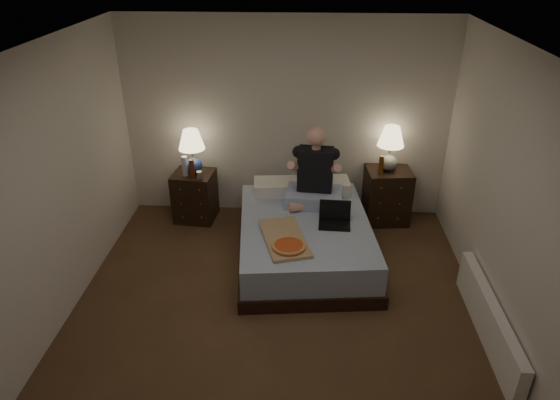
# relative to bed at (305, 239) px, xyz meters

# --- Properties ---
(floor) EXTENTS (4.00, 4.50, 0.00)m
(floor) POSITION_rel_bed_xyz_m (-0.27, -1.13, -0.23)
(floor) COLOR brown
(floor) RESTS_ON ground
(ceiling) EXTENTS (4.00, 4.50, 0.00)m
(ceiling) POSITION_rel_bed_xyz_m (-0.27, -1.13, 2.27)
(ceiling) COLOR white
(ceiling) RESTS_ON ground
(wall_back) EXTENTS (4.00, 0.00, 2.50)m
(wall_back) POSITION_rel_bed_xyz_m (-0.27, 1.12, 1.02)
(wall_back) COLOR silver
(wall_back) RESTS_ON ground
(wall_left) EXTENTS (0.00, 4.50, 2.50)m
(wall_left) POSITION_rel_bed_xyz_m (-2.27, -1.13, 1.02)
(wall_left) COLOR silver
(wall_left) RESTS_ON ground
(wall_right) EXTENTS (0.00, 4.50, 2.50)m
(wall_right) POSITION_rel_bed_xyz_m (1.73, -1.13, 1.02)
(wall_right) COLOR silver
(wall_right) RESTS_ON ground
(bed) EXTENTS (1.59, 2.01, 0.47)m
(bed) POSITION_rel_bed_xyz_m (0.00, 0.00, 0.00)
(bed) COLOR #5271A5
(bed) RESTS_ON floor
(nightstand_left) EXTENTS (0.54, 0.49, 0.64)m
(nightstand_left) POSITION_rel_bed_xyz_m (-1.41, 0.82, 0.09)
(nightstand_left) COLOR black
(nightstand_left) RESTS_ON floor
(nightstand_right) EXTENTS (0.58, 0.53, 0.70)m
(nightstand_right) POSITION_rel_bed_xyz_m (1.03, 0.92, 0.12)
(nightstand_right) COLOR black
(nightstand_right) RESTS_ON floor
(lamp_left) EXTENTS (0.34, 0.34, 0.56)m
(lamp_left) POSITION_rel_bed_xyz_m (-1.40, 0.84, 0.68)
(lamp_left) COLOR #283D94
(lamp_left) RESTS_ON nightstand_left
(lamp_right) EXTENTS (0.40, 0.40, 0.56)m
(lamp_right) POSITION_rel_bed_xyz_m (1.01, 0.92, 0.75)
(lamp_right) COLOR gray
(lamp_right) RESTS_ON nightstand_right
(water_bottle) EXTENTS (0.07, 0.07, 0.25)m
(water_bottle) POSITION_rel_bed_xyz_m (-1.48, 0.76, 0.53)
(water_bottle) COLOR silver
(water_bottle) RESTS_ON nightstand_left
(soda_can) EXTENTS (0.07, 0.07, 0.10)m
(soda_can) POSITION_rel_bed_xyz_m (-1.29, 0.66, 0.45)
(soda_can) COLOR beige
(soda_can) RESTS_ON nightstand_left
(beer_bottle_left) EXTENTS (0.06, 0.06, 0.23)m
(beer_bottle_left) POSITION_rel_bed_xyz_m (-1.39, 0.71, 0.52)
(beer_bottle_left) COLOR #61260D
(beer_bottle_left) RESTS_ON nightstand_left
(beer_bottle_right) EXTENTS (0.06, 0.06, 0.23)m
(beer_bottle_right) POSITION_rel_bed_xyz_m (0.90, 0.80, 0.58)
(beer_bottle_right) COLOR #61340D
(beer_bottle_right) RESTS_ON nightstand_right
(person) EXTENTS (0.71, 0.58, 0.93)m
(person) POSITION_rel_bed_xyz_m (0.10, 0.43, 0.70)
(person) COLOR black
(person) RESTS_ON bed
(laptop) EXTENTS (0.35, 0.30, 0.24)m
(laptop) POSITION_rel_bed_xyz_m (0.32, -0.07, 0.35)
(laptop) COLOR black
(laptop) RESTS_ON bed
(pizza_box) EXTENTS (0.59, 0.84, 0.08)m
(pizza_box) POSITION_rel_bed_xyz_m (-0.16, -0.58, 0.27)
(pizza_box) COLOR tan
(pizza_box) RESTS_ON bed
(radiator) EXTENTS (0.10, 1.60, 0.40)m
(radiator) POSITION_rel_bed_xyz_m (1.66, -1.21, -0.03)
(radiator) COLOR white
(radiator) RESTS_ON floor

